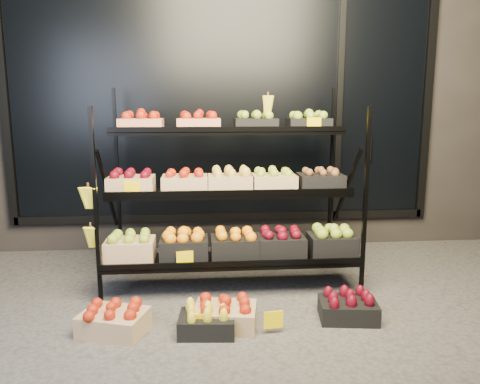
{
  "coord_description": "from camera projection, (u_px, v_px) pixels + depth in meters",
  "views": [
    {
      "loc": [
        -0.25,
        -3.27,
        1.51
      ],
      "look_at": [
        0.08,
        0.55,
        0.79
      ],
      "focal_mm": 35.0,
      "sensor_mm": 36.0,
      "label": 1
    }
  ],
  "objects": [
    {
      "name": "ground",
      "position": [
        236.0,
        309.0,
        3.5
      ],
      "size": [
        24.0,
        24.0,
        0.0
      ],
      "primitive_type": "plane",
      "color": "#514F4C",
      "rests_on": "ground"
    },
    {
      "name": "building",
      "position": [
        219.0,
        85.0,
        5.72
      ],
      "size": [
        6.0,
        2.08,
        3.5
      ],
      "color": "#2D2826",
      "rests_on": "ground"
    },
    {
      "name": "display_rack",
      "position": [
        229.0,
        192.0,
        3.95
      ],
      "size": [
        2.18,
        1.02,
        1.7
      ],
      "color": "black",
      "rests_on": "ground"
    },
    {
      "name": "tag_floor_a",
      "position": [
        202.0,
        328.0,
        3.08
      ],
      "size": [
        0.13,
        0.01,
        0.12
      ],
      "primitive_type": "cube",
      "color": "#FFD500",
      "rests_on": "ground"
    },
    {
      "name": "tag_floor_b",
      "position": [
        273.0,
        325.0,
        3.12
      ],
      "size": [
        0.13,
        0.01,
        0.12
      ],
      "primitive_type": "cube",
      "color": "#FFD500",
      "rests_on": "ground"
    },
    {
      "name": "floor_crate_left",
      "position": [
        114.0,
        319.0,
        3.13
      ],
      "size": [
        0.49,
        0.42,
        0.21
      ],
      "rotation": [
        0.0,
        0.0,
        -0.31
      ],
      "color": "tan",
      "rests_on": "ground"
    },
    {
      "name": "floor_crate_midleft",
      "position": [
        207.0,
        320.0,
        3.13
      ],
      "size": [
        0.39,
        0.3,
        0.19
      ],
      "rotation": [
        0.0,
        0.0,
        -0.08
      ],
      "color": "black",
      "rests_on": "ground"
    },
    {
      "name": "floor_crate_midright",
      "position": [
        225.0,
        313.0,
        3.22
      ],
      "size": [
        0.47,
        0.37,
        0.21
      ],
      "rotation": [
        0.0,
        0.0,
        -0.17
      ],
      "color": "tan",
      "rests_on": "ground"
    },
    {
      "name": "floor_crate_right",
      "position": [
        348.0,
        306.0,
        3.33
      ],
      "size": [
        0.43,
        0.34,
        0.2
      ],
      "rotation": [
        0.0,
        0.0,
        -0.13
      ],
      "color": "black",
      "rests_on": "ground"
    }
  ]
}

